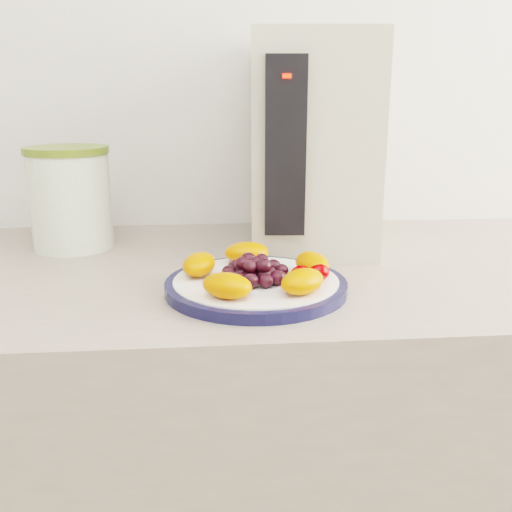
{
  "coord_description": "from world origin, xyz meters",
  "views": [
    {
      "loc": [
        0.04,
        0.34,
        1.16
      ],
      "look_at": [
        0.11,
        1.07,
        0.95
      ],
      "focal_mm": 40.0,
      "sensor_mm": 36.0,
      "label": 1
    }
  ],
  "objects": [
    {
      "name": "canister",
      "position": [
        -0.19,
        1.33,
        0.98
      ],
      "size": [
        0.16,
        0.16,
        0.16
      ],
      "primitive_type": "cylinder",
      "rotation": [
        0.0,
        0.0,
        0.17
      ],
      "color": "#3F690E",
      "rests_on": "counter"
    },
    {
      "name": "canister_lid",
      "position": [
        -0.19,
        1.33,
        1.07
      ],
      "size": [
        0.16,
        0.16,
        0.01
      ],
      "primitive_type": "cylinder",
      "rotation": [
        0.0,
        0.0,
        0.17
      ],
      "color": "#596D21",
      "rests_on": "canister"
    },
    {
      "name": "wall_back",
      "position": [
        0.0,
        1.51,
        1.3
      ],
      "size": [
        3.5,
        0.02,
        2.6
      ],
      "primitive_type": "cube",
      "color": "silver",
      "rests_on": "floor"
    },
    {
      "name": "plate_face",
      "position": [
        0.11,
        1.07,
        0.91
      ],
      "size": [
        0.22,
        0.22,
        0.02
      ],
      "primitive_type": "cylinder",
      "color": "white",
      "rests_on": "counter"
    },
    {
      "name": "appliance_panel",
      "position": [
        0.16,
        1.19,
        1.08
      ],
      "size": [
        0.06,
        0.03,
        0.26
      ],
      "primitive_type": "cube",
      "rotation": [
        0.0,
        0.0,
        -0.09
      ],
      "color": "black",
      "rests_on": "appliance_body"
    },
    {
      "name": "fruit_plate",
      "position": [
        0.11,
        1.07,
        0.93
      ],
      "size": [
        0.21,
        0.21,
        0.03
      ],
      "color": "#EE5601",
      "rests_on": "plate_face"
    },
    {
      "name": "plate_rim",
      "position": [
        0.11,
        1.07,
        0.91
      ],
      "size": [
        0.25,
        0.25,
        0.01
      ],
      "primitive_type": "cylinder",
      "color": "#111438",
      "rests_on": "counter"
    },
    {
      "name": "appliance_body",
      "position": [
        0.23,
        1.33,
        1.08
      ],
      "size": [
        0.23,
        0.3,
        0.36
      ],
      "primitive_type": "cube",
      "rotation": [
        0.0,
        0.0,
        -0.09
      ],
      "color": "#B9B69F",
      "rests_on": "counter"
    },
    {
      "name": "counter",
      "position": [
        0.0,
        1.2,
        0.45
      ],
      "size": [
        3.5,
        0.6,
        0.9
      ],
      "primitive_type": "cube",
      "color": "gray",
      "rests_on": "floor"
    },
    {
      "name": "appliance_led",
      "position": [
        0.16,
        1.18,
        1.18
      ],
      "size": [
        0.01,
        0.01,
        0.01
      ],
      "primitive_type": "cube",
      "rotation": [
        0.0,
        0.0,
        -0.09
      ],
      "color": "#FF0C05",
      "rests_on": "appliance_panel"
    }
  ]
}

